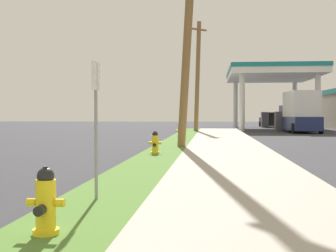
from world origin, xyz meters
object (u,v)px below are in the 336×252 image
fire_hydrant_nearest (46,205)px  fire_hydrant_third (180,131)px  truck_navy_at_forecourt (299,113)px  car_silver_by_near_pump (302,122)px  utility_pole_background (198,75)px  fire_hydrant_second (155,144)px  street_sign_post (96,101)px  car_black_by_far_pump (271,120)px  utility_pole_midground (189,11)px

fire_hydrant_nearest → fire_hydrant_third: bearing=90.2°
fire_hydrant_third → truck_navy_at_forecourt: 12.34m
car_silver_by_near_pump → utility_pole_background: bearing=-153.2°
fire_hydrant_second → truck_navy_at_forecourt: (8.50, 20.49, 1.04)m
utility_pole_background → street_sign_post: utility_pole_background is taller
fire_hydrant_third → fire_hydrant_nearest: bearing=-89.8°
car_black_by_far_pump → utility_pole_background: bearing=-116.6°
fire_hydrant_nearest → car_silver_by_near_pump: bearing=74.6°
fire_hydrant_second → fire_hydrant_nearest: bearing=-89.6°
utility_pole_background → fire_hydrant_third: bearing=-95.5°
fire_hydrant_nearest → fire_hydrant_third: same height
fire_hydrant_second → car_silver_by_near_pump: (9.46, 24.13, 0.28)m
fire_hydrant_third → car_black_by_far_pump: car_black_by_far_pump is taller
fire_hydrant_nearest → street_sign_post: (0.02, 2.06, 1.19)m
fire_hydrant_third → street_sign_post: size_ratio=0.35×
car_silver_by_near_pump → street_sign_post: bearing=-106.3°
utility_pole_midground → utility_pole_background: size_ratio=1.24×
car_silver_by_near_pump → fire_hydrant_second: bearing=-111.4°
fire_hydrant_nearest → street_sign_post: bearing=89.3°
street_sign_post → car_black_by_far_pump: (8.12, 42.56, -0.91)m
fire_hydrant_third → street_sign_post: bearing=-89.7°
fire_hydrant_second → street_sign_post: street_sign_post is taller
car_black_by_far_pump → fire_hydrant_second: bearing=-103.3°
street_sign_post → car_silver_by_near_pump: (9.37, 32.06, -0.91)m
fire_hydrant_third → car_black_by_far_pump: bearing=70.3°
utility_pole_midground → street_sign_post: bearing=-94.7°
truck_navy_at_forecourt → fire_hydrant_third: bearing=-133.9°
fire_hydrant_third → truck_navy_at_forecourt: bearing=46.1°
car_black_by_far_pump → utility_pole_midground: bearing=-102.8°
fire_hydrant_nearest → car_silver_by_near_pump: size_ratio=0.17×
fire_hydrant_second → car_silver_by_near_pump: 25.92m
street_sign_post → utility_pole_background: bearing=88.6°
utility_pole_background → truck_navy_at_forecourt: 8.30m
fire_hydrant_third → street_sign_post: 19.59m
fire_hydrant_nearest → fire_hydrant_second: size_ratio=1.00×
fire_hydrant_third → utility_pole_background: utility_pole_background is taller
utility_pole_background → car_silver_by_near_pump: bearing=26.8°
truck_navy_at_forecourt → utility_pole_midground: bearing=-113.0°
fire_hydrant_third → car_black_by_far_pump: 24.43m
fire_hydrant_second → truck_navy_at_forecourt: bearing=67.5°
utility_pole_background → street_sign_post: bearing=-91.4°
utility_pole_midground → car_silver_by_near_pump: bearing=68.3°
fire_hydrant_nearest → truck_navy_at_forecourt: 31.64m
utility_pole_background → truck_navy_at_forecourt: bearing=5.6°
fire_hydrant_nearest → fire_hydrant_second: bearing=90.4°
car_black_by_far_pump → truck_navy_at_forecourt: truck_navy_at_forecourt is taller
utility_pole_background → car_black_by_far_pump: bearing=63.4°
fire_hydrant_third → fire_hydrant_second: bearing=-89.9°
fire_hydrant_second → utility_pole_background: utility_pole_background is taller
fire_hydrant_nearest → fire_hydrant_third: size_ratio=1.00×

